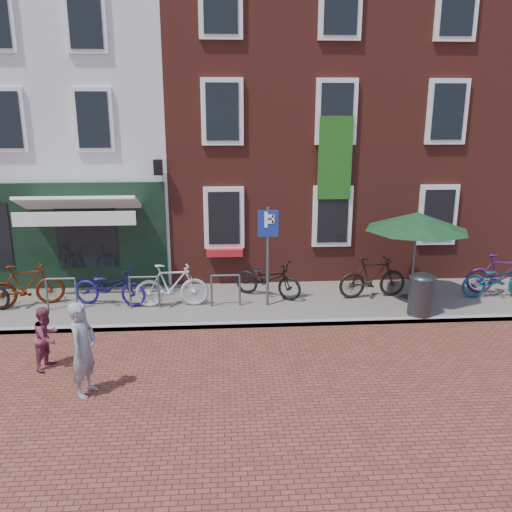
{
  "coord_description": "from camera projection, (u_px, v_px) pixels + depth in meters",
  "views": [
    {
      "loc": [
        0.41,
        -11.25,
        4.82
      ],
      "look_at": [
        1.24,
        0.92,
        1.46
      ],
      "focal_mm": 37.04,
      "sensor_mm": 36.0,
      "label": 1
    }
  ],
  "objects": [
    {
      "name": "ground",
      "position": [
        205.0,
        329.0,
        12.08
      ],
      "size": [
        80.0,
        80.0,
        0.0
      ],
      "primitive_type": "plane",
      "color": "brown"
    },
    {
      "name": "sidewalk",
      "position": [
        245.0,
        303.0,
        13.57
      ],
      "size": [
        24.0,
        3.0,
        0.1
      ],
      "primitive_type": "cube",
      "color": "slate",
      "rests_on": "ground"
    },
    {
      "name": "building_stucco",
      "position": [
        54.0,
        121.0,
        17.29
      ],
      "size": [
        8.0,
        8.0,
        9.0
      ],
      "primitive_type": "cube",
      "color": "silver",
      "rests_on": "ground"
    },
    {
      "name": "building_brick_mid",
      "position": [
        266.0,
        105.0,
        17.62
      ],
      "size": [
        6.0,
        8.0,
        10.0
      ],
      "primitive_type": "cube",
      "color": "maroon",
      "rests_on": "ground"
    },
    {
      "name": "building_brick_right",
      "position": [
        441.0,
        106.0,
        18.01
      ],
      "size": [
        6.0,
        8.0,
        10.0
      ],
      "primitive_type": "cube",
      "color": "maroon",
      "rests_on": "ground"
    },
    {
      "name": "litter_bin",
      "position": [
        422.0,
        292.0,
        12.53
      ],
      "size": [
        0.6,
        0.6,
        1.11
      ],
      "color": "#323234",
      "rests_on": "sidewalk"
    },
    {
      "name": "parking_sign",
      "position": [
        268.0,
        240.0,
        12.85
      ],
      "size": [
        0.5,
        0.07,
        2.5
      ],
      "color": "#4C4C4F",
      "rests_on": "sidewalk"
    },
    {
      "name": "parasol",
      "position": [
        417.0,
        218.0,
        13.08
      ],
      "size": [
        2.6,
        2.6,
        2.4
      ],
      "color": "#4C4C4F",
      "rests_on": "sidewalk"
    },
    {
      "name": "woman",
      "position": [
        83.0,
        349.0,
        9.11
      ],
      "size": [
        0.55,
        0.71,
        1.71
      ],
      "primitive_type": "imported",
      "rotation": [
        0.0,
        0.0,
        1.31
      ],
      "color": "gray",
      "rests_on": "ground"
    },
    {
      "name": "boy",
      "position": [
        47.0,
        338.0,
        10.14
      ],
      "size": [
        0.63,
        0.72,
        1.24
      ],
      "primitive_type": "imported",
      "rotation": [
        0.0,
        0.0,
        1.25
      ],
      "color": "#812E46",
      "rests_on": "ground"
    },
    {
      "name": "bicycle_1",
      "position": [
        26.0,
        286.0,
        13.07
      ],
      "size": [
        1.88,
        1.05,
        1.09
      ],
      "primitive_type": "imported",
      "rotation": [
        0.0,
        0.0,
        1.89
      ],
      "color": "#511604",
      "rests_on": "sidewalk"
    },
    {
      "name": "bicycle_2",
      "position": [
        110.0,
        286.0,
        13.17
      ],
      "size": [
        1.96,
        1.04,
        0.98
      ],
      "primitive_type": "imported",
      "rotation": [
        0.0,
        0.0,
        1.35
      ],
      "color": "navy",
      "rests_on": "sidewalk"
    },
    {
      "name": "bicycle_3",
      "position": [
        172.0,
        285.0,
        13.08
      ],
      "size": [
        1.83,
        0.58,
        1.09
      ],
      "primitive_type": "imported",
      "rotation": [
        0.0,
        0.0,
        1.61
      ],
      "color": "#BCBCBE",
      "rests_on": "sidewalk"
    },
    {
      "name": "bicycle_4",
      "position": [
        268.0,
        279.0,
        13.77
      ],
      "size": [
        1.94,
        1.49,
        0.98
      ],
      "primitive_type": "imported",
      "rotation": [
        0.0,
        0.0,
        1.05
      ],
      "color": "black",
      "rests_on": "sidewalk"
    },
    {
      "name": "bicycle_5",
      "position": [
        373.0,
        277.0,
        13.72
      ],
      "size": [
        1.85,
        0.7,
        1.09
      ],
      "primitive_type": "imported",
      "rotation": [
        0.0,
        0.0,
        1.68
      ],
      "color": "black",
      "rests_on": "sidewalk"
    },
    {
      "name": "bicycle_6",
      "position": [
        498.0,
        279.0,
        13.73
      ],
      "size": [
        1.89,
        0.71,
        0.98
      ],
      "primitive_type": "imported",
      "rotation": [
        0.0,
        0.0,
        1.54
      ],
      "color": "#0C4356",
      "rests_on": "sidewalk"
    },
    {
      "name": "bicycle_7",
      "position": [
        502.0,
        275.0,
        13.95
      ],
      "size": [
        1.88,
        0.89,
        1.09
      ],
      "primitive_type": "imported",
      "rotation": [
        0.0,
        0.0,
        1.35
      ],
      "color": "#43164E",
      "rests_on": "sidewalk"
    }
  ]
}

